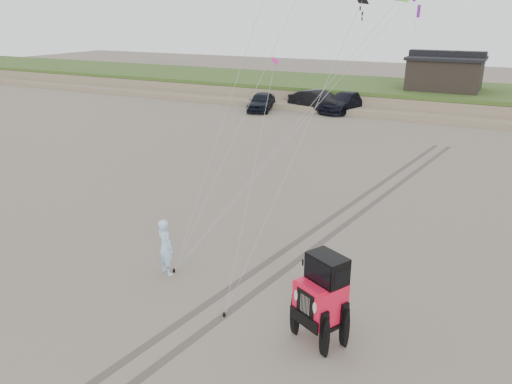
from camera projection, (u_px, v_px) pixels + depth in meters
ground at (194, 300)px, 15.04m from camera, size 160.00×160.00×0.00m
dune_ridge at (420, 97)px, 46.18m from camera, size 160.00×14.25×1.73m
cabin at (445, 72)px, 44.08m from camera, size 6.40×5.40×3.35m
truck_a at (261, 102)px, 43.99m from camera, size 2.95×5.01×1.60m
truck_b at (318, 101)px, 43.65m from camera, size 5.79×3.31×1.80m
truck_c at (346, 102)px, 43.38m from camera, size 4.12×6.39×1.72m
jeep at (320, 308)px, 12.87m from camera, size 4.40×5.67×1.95m
man at (166, 247)px, 16.27m from camera, size 0.82×0.69×1.93m
stake_main at (174, 271)px, 16.63m from camera, size 0.08×0.08×0.12m
stake_aux at (224, 315)px, 14.19m from camera, size 0.08×0.08×0.12m
tire_tracks at (341, 220)px, 20.88m from camera, size 5.22×29.74×0.01m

